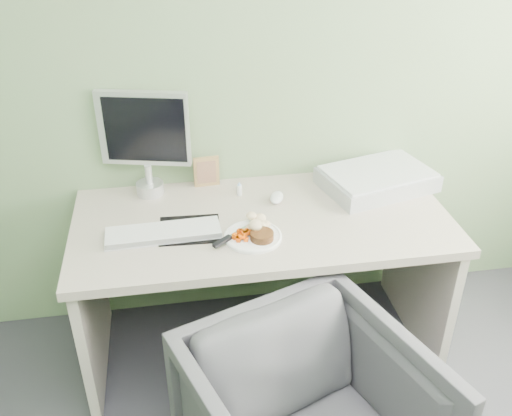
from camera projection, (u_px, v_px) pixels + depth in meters
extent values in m
plane|color=#69875F|center=(248.00, 48.00, 2.42)|extent=(3.50, 0.00, 3.50)
cube|color=#AD9F91|center=(262.00, 222.00, 2.43)|extent=(1.60, 0.75, 0.04)
cube|color=#BEB1A2|center=(93.00, 307.00, 2.51)|extent=(0.04, 0.70, 0.69)
cube|color=#BEB1A2|center=(418.00, 272.00, 2.73)|extent=(0.04, 0.70, 0.69)
cylinder|color=white|center=(253.00, 237.00, 2.29)|extent=(0.23, 0.23, 0.01)
cylinder|color=black|center=(262.00, 236.00, 2.26)|extent=(0.10, 0.10, 0.03)
ellipsoid|color=#A37C4F|center=(257.00, 222.00, 2.32)|extent=(0.10, 0.08, 0.05)
cube|color=#D74704|center=(242.00, 234.00, 2.26)|extent=(0.06, 0.05, 0.04)
cube|color=silver|center=(243.00, 230.00, 2.30)|extent=(0.12, 0.10, 0.01)
cube|color=black|center=(222.00, 241.00, 2.23)|extent=(0.08, 0.07, 0.02)
cube|color=black|center=(190.00, 230.00, 2.34)|extent=(0.26, 0.23, 0.00)
cube|color=white|center=(163.00, 232.00, 2.30)|extent=(0.46, 0.15, 0.02)
ellipsoid|color=white|center=(277.00, 198.00, 2.53)|extent=(0.09, 0.12, 0.04)
cube|color=#A3874C|center=(206.00, 171.00, 2.63)|extent=(0.12, 0.02, 0.15)
cylinder|color=white|center=(239.00, 190.00, 2.58)|extent=(0.02, 0.02, 0.05)
cone|color=#94BCEC|center=(239.00, 183.00, 2.56)|extent=(0.02, 0.02, 0.02)
cube|color=#ACAFB3|center=(377.00, 180.00, 2.64)|extent=(0.56, 0.44, 0.08)
cylinder|color=silver|center=(150.00, 188.00, 2.59)|extent=(0.12, 0.12, 0.05)
cylinder|color=silver|center=(149.00, 174.00, 2.55)|extent=(0.03, 0.03, 0.09)
cube|color=silver|center=(144.00, 128.00, 2.46)|extent=(0.40, 0.13, 0.34)
cube|color=black|center=(144.00, 130.00, 2.45)|extent=(0.34, 0.09, 0.29)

